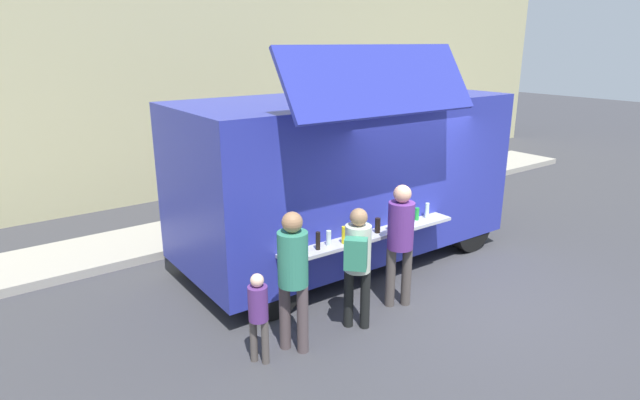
% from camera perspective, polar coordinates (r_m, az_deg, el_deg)
% --- Properties ---
extents(ground_plane, '(60.00, 60.00, 0.00)m').
position_cam_1_polar(ground_plane, '(8.26, 14.19, -10.00)').
color(ground_plane, '#38383D').
extents(curb_strip, '(28.00, 1.60, 0.15)m').
position_cam_1_polar(curb_strip, '(10.03, -25.90, -5.88)').
color(curb_strip, '#9E998E').
rests_on(curb_strip, ground).
extents(food_truck_main, '(5.61, 3.06, 3.62)m').
position_cam_1_polar(food_truck_main, '(8.84, 2.72, 2.89)').
color(food_truck_main, '#2A32A0').
rests_on(food_truck_main, ground).
extents(trash_bin, '(0.60, 0.60, 0.86)m').
position_cam_1_polar(trash_bin, '(13.17, 8.61, 2.48)').
color(trash_bin, '#305C39').
rests_on(trash_bin, ground).
extents(customer_front_ordering, '(0.37, 0.37, 1.80)m').
position_cam_1_polar(customer_front_ordering, '(7.40, 8.72, -3.79)').
color(customer_front_ordering, '#4C4441').
rests_on(customer_front_ordering, ground).
extents(customer_mid_with_backpack, '(0.52, 0.51, 1.66)m').
position_cam_1_polar(customer_mid_with_backpack, '(6.76, 4.09, -6.22)').
color(customer_mid_with_backpack, black).
rests_on(customer_mid_with_backpack, ground).
extents(customer_rear_waiting, '(0.36, 0.36, 1.79)m').
position_cam_1_polar(customer_rear_waiting, '(6.26, -2.95, -7.60)').
color(customer_rear_waiting, '#514345').
rests_on(customer_rear_waiting, ground).
extents(child_near_queue, '(0.23, 0.23, 1.14)m').
position_cam_1_polar(child_near_queue, '(6.24, -6.72, -11.81)').
color(child_near_queue, '#514844').
rests_on(child_near_queue, ground).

